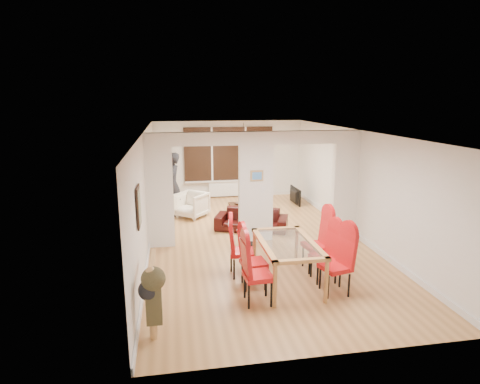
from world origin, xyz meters
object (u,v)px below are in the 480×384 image
object	(u,v)px
dining_chair_ra	(335,262)
coffee_table	(245,207)
dining_table	(287,263)
person	(173,184)
dining_chair_lc	(242,248)
dining_chair_rb	(324,253)
dining_chair_rc	(316,242)
dining_chair_lb	(254,259)
sofa	(252,220)
armchair	(192,205)
bowl	(238,203)
television	(293,196)
dining_chair_la	(258,271)
bottle	(253,199)

from	to	relation	value
dining_chair_ra	coffee_table	bearing A→B (deg)	81.58
dining_table	person	size ratio (longest dim) A/B	0.94
dining_chair_lc	dining_table	bearing A→B (deg)	-25.07
dining_table	dining_chair_lc	xyz separation A→B (m)	(-0.75, 0.49, 0.15)
dining_chair_rb	dining_chair_rc	world-z (taller)	dining_chair_rc
dining_chair_lb	person	bearing A→B (deg)	100.16
sofa	armchair	distance (m)	2.05
sofa	coffee_table	size ratio (longest dim) A/B	1.89
dining_chair_rc	armchair	bearing A→B (deg)	110.98
dining_table	dining_chair_lc	distance (m)	0.91
dining_chair_rb	coffee_table	bearing A→B (deg)	82.25
dining_chair_rc	person	distance (m)	5.14
dining_chair_lb	dining_chair_rc	xyz separation A→B (m)	(1.36, 0.52, 0.04)
dining_chair_ra	person	xyz separation A→B (m)	(-2.71, 5.33, 0.35)
dining_chair_rc	armchair	world-z (taller)	dining_chair_rc
dining_table	bowl	distance (m)	4.90
television	sofa	bearing A→B (deg)	140.46
dining_chair_la	dining_chair_rb	world-z (taller)	dining_chair_la
dining_table	dining_chair_lb	world-z (taller)	dining_chair_lb
coffee_table	person	bearing A→B (deg)	-176.43
dining_chair_lc	dining_chair_rc	world-z (taller)	dining_chair_rc
bottle	bowl	size ratio (longest dim) A/B	1.16
dining_chair_lc	dining_chair_rc	xyz separation A→B (m)	(1.48, 0.00, 0.03)
dining_chair_rb	person	distance (m)	5.54
dining_chair_lb	person	distance (m)	5.06
dining_chair_rc	dining_chair_ra	bearing A→B (deg)	-98.75
dining_chair_ra	bowl	size ratio (longest dim) A/B	5.12
dining_chair_lc	armchair	world-z (taller)	dining_chair_lc
person	bottle	world-z (taller)	person
dining_chair_la	dining_chair_ra	world-z (taller)	dining_chair_ra
dining_chair_la	dining_chair_lc	world-z (taller)	dining_chair_la
dining_chair_ra	sofa	xyz separation A→B (m)	(-0.74, 3.64, -0.30)
person	bottle	xyz separation A→B (m)	(2.36, 0.09, -0.56)
dining_chair_lc	bowl	world-z (taller)	dining_chair_lc
coffee_table	dining_table	bearing A→B (deg)	-91.71
dining_chair_rc	coffee_table	distance (m)	4.53
dining_chair_lc	sofa	world-z (taller)	dining_chair_lc
dining_chair_la	dining_chair_lb	xyz separation A→B (m)	(0.05, 0.58, -0.03)
armchair	sofa	bearing A→B (deg)	-4.68
dining_chair_lb	dining_chair_rc	distance (m)	1.46
armchair	dining_chair_lb	bearing A→B (deg)	-39.64
dining_chair_rc	dining_chair_la	bearing A→B (deg)	-149.65
dining_chair_ra	sofa	world-z (taller)	dining_chair_ra
television	coffee_table	bearing A→B (deg)	106.65
dining_chair_lc	dining_chair_lb	bearing A→B (deg)	-68.40
dining_chair_ra	bottle	distance (m)	5.43
dining_chair_rb	dining_chair_ra	bearing A→B (deg)	-103.40
dining_table	dining_chair_lc	bearing A→B (deg)	146.55
sofa	dining_chair_rb	bearing A→B (deg)	-56.34
dining_chair_rc	person	world-z (taller)	person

